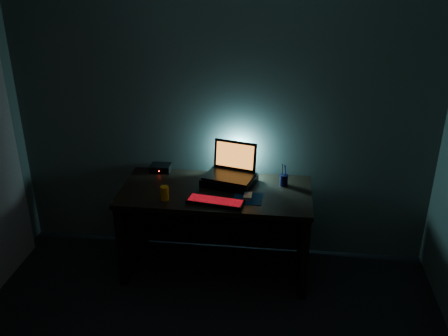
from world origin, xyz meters
name	(u,v)px	position (x,y,z in m)	size (l,w,h in m)	color
room	(166,252)	(0.00, 0.00, 1.25)	(3.50, 4.00, 2.50)	black
desk	(217,215)	(0.00, 1.67, 0.49)	(1.50, 0.70, 0.75)	black
riser	(229,180)	(0.09, 1.74, 0.78)	(0.40, 0.30, 0.06)	black
laptop	(232,168)	(0.11, 1.79, 0.87)	(0.43, 0.37, 0.26)	black
keyboard	(215,202)	(0.03, 1.41, 0.76)	(0.44, 0.20, 0.03)	black
mousepad	(248,198)	(0.26, 1.51, 0.75)	(0.22, 0.20, 0.00)	navy
mouse	(248,196)	(0.26, 1.51, 0.77)	(0.06, 0.10, 0.03)	gray
pen_cup	(284,180)	(0.53, 1.77, 0.80)	(0.06, 0.06, 0.09)	black
juice_glass	(165,193)	(-0.36, 1.41, 0.80)	(0.06, 0.06, 0.11)	orange
router	(161,168)	(-0.51, 1.92, 0.78)	(0.17, 0.14, 0.06)	black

